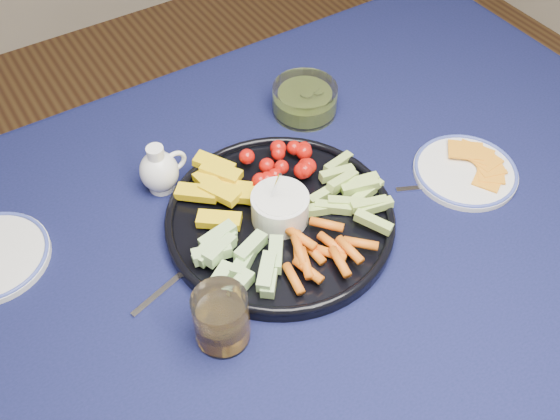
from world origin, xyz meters
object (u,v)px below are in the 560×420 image
dining_table (273,286)px  crudite_platter (279,217)px  pickle_bowl (305,101)px  juice_tumbler (222,320)px  cheese_plate (466,170)px  creamer_pitcher (160,171)px

dining_table → crudite_platter: (0.04, 0.05, 0.11)m
pickle_bowl → juice_tumbler: (-0.39, -0.36, 0.01)m
cheese_plate → pickle_bowl: bearing=116.3°
dining_table → crudite_platter: bearing=47.2°
dining_table → pickle_bowl: 0.39m
dining_table → cheese_plate: (0.40, -0.03, 0.10)m
creamer_pitcher → pickle_bowl: size_ratio=0.74×
crudite_platter → juice_tumbler: 0.23m
pickle_bowl → creamer_pitcher: bearing=-173.6°
dining_table → creamer_pitcher: bearing=109.7°
crudite_platter → cheese_plate: bearing=-12.5°
crudite_platter → creamer_pitcher: size_ratio=4.06×
juice_tumbler → crudite_platter: bearing=36.2°
juice_tumbler → creamer_pitcher: bearing=80.5°
creamer_pitcher → cheese_plate: size_ratio=0.51×
crudite_platter → cheese_plate: (0.35, -0.08, -0.01)m
dining_table → crudite_platter: size_ratio=4.28×
pickle_bowl → juice_tumbler: 0.53m
dining_table → crudite_platter: 0.13m
cheese_plate → crudite_platter: bearing=167.5°
crudite_platter → creamer_pitcher: 0.23m
dining_table → cheese_plate: 0.41m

